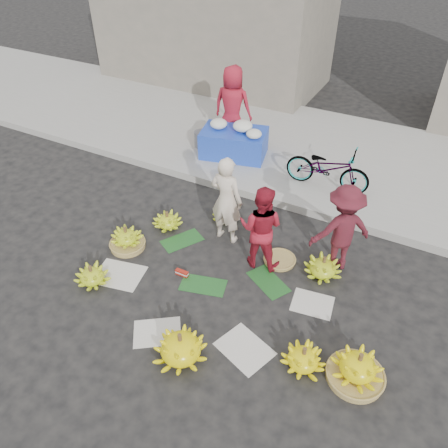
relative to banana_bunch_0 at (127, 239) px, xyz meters
The scene contains 23 objects.
ground 1.58m from the banana_bunch_0, ahead, with size 80.00×80.00×0.00m, color black.
curb 2.74m from the banana_bunch_0, 54.91° to the left, with size 40.00×0.25×0.15m, color gray.
sidewalk 4.61m from the banana_bunch_0, 70.08° to the left, with size 40.00×4.00×0.12m, color gray.
building_left 7.85m from the banana_bunch_0, 108.55° to the left, with size 6.00×3.00×4.00m, color gray.
newspaper_scatter 1.75m from the banana_bunch_0, 25.88° to the right, with size 3.20×1.80×0.00m, color silver, non-canonical shape.
banana_leaves 1.50m from the banana_bunch_0, ahead, with size 2.00×1.00×0.00m, color #194D1F, non-canonical shape.
banana_bunch_0 is the anchor object (origin of this frame).
banana_bunch_1 0.86m from the banana_bunch_0, 87.34° to the right, with size 0.50×0.50×0.31m.
banana_bunch_2 2.27m from the banana_bunch_0, 35.69° to the right, with size 0.77×0.77×0.42m.
banana_bunch_3 3.27m from the banana_bunch_0, 13.33° to the right, with size 0.60×0.60×0.33m.
banana_bunch_4 3.83m from the banana_bunch_0, ahead, with size 0.66×0.66×0.45m.
banana_bunch_5 3.03m from the banana_bunch_0, 16.23° to the left, with size 0.65×0.65×0.34m.
banana_bunch_6 0.78m from the banana_bunch_0, 69.82° to the left, with size 0.56×0.56×0.30m.
banana_bunch_7 1.72m from the banana_bunch_0, 53.63° to the left, with size 0.50×0.50×0.28m.
basket_spare 2.40m from the banana_bunch_0, 19.97° to the left, with size 0.47×0.47×0.05m, color olive.
incense_stack 1.11m from the banana_bunch_0, ahead, with size 0.20×0.06×0.08m, color #AA1F12.
vendor_cream 1.68m from the banana_bunch_0, 36.90° to the left, with size 0.54×0.35×1.47m, color #EFE0C9.
vendor_red 2.14m from the banana_bunch_0, 18.29° to the left, with size 0.65×0.51×1.34m, color #B71C2C.
man_striped 3.26m from the banana_bunch_0, 20.50° to the left, with size 0.90×0.52×1.40m, color maroon.
flower_table 3.29m from the banana_bunch_0, 86.15° to the left, with size 1.44×1.08×0.75m.
grey_bucket 3.33m from the banana_bunch_0, 99.88° to the left, with size 0.30×0.30×0.34m, color slate.
flower_vendor 3.84m from the banana_bunch_0, 91.21° to the left, with size 0.80×0.52×1.64m, color #B71C2C.
bicycle 3.75m from the banana_bunch_0, 52.90° to the left, with size 1.53×0.53×0.80m, color gray.
Camera 1 is at (2.23, -3.94, 4.54)m, focal length 35.00 mm.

